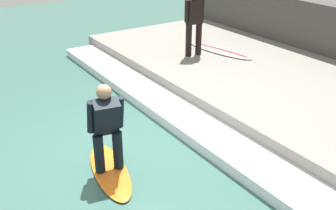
{
  "coord_description": "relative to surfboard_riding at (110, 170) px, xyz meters",
  "views": [
    {
      "loc": [
        -2.67,
        -5.29,
        3.76
      ],
      "look_at": [
        0.88,
        0.0,
        0.7
      ],
      "focal_mm": 42.0,
      "sensor_mm": 36.0,
      "label": 1
    }
  ],
  "objects": [
    {
      "name": "surfboard_riding",
      "position": [
        0.0,
        0.0,
        0.0
      ],
      "size": [
        0.88,
        1.79,
        0.06
      ],
      "color": "orange",
      "rests_on": "ground_plane"
    },
    {
      "name": "surfer_riding",
      "position": [
        0.0,
        0.0,
        0.85
      ],
      "size": [
        0.56,
        0.52,
        1.48
      ],
      "color": "black",
      "rests_on": "surfboard_riding"
    },
    {
      "name": "surfer_waiting_near",
      "position": [
        4.01,
        3.06,
        1.33
      ],
      "size": [
        0.57,
        0.29,
        1.69
      ],
      "color": "black",
      "rests_on": "concrete_ledge"
    },
    {
      "name": "ground_plane",
      "position": [
        0.5,
        0.36,
        -0.03
      ],
      "size": [
        28.0,
        28.0,
        0.0
      ],
      "primitive_type": "plane",
      "color": "#386056"
    },
    {
      "name": "concrete_ledge",
      "position": [
        4.63,
        0.36,
        0.18
      ],
      "size": [
        4.4,
        12.04,
        0.41
      ],
      "primitive_type": "cube",
      "color": "gray",
      "rests_on": "ground_plane"
    },
    {
      "name": "surfboard_waiting_near",
      "position": [
        4.8,
        2.89,
        0.41
      ],
      "size": [
        0.91,
        2.14,
        0.07
      ],
      "color": "beige",
      "rests_on": "concrete_ledge"
    },
    {
      "name": "wave_foam_crest",
      "position": [
        2.0,
        0.36,
        0.07
      ],
      "size": [
        0.87,
        11.44,
        0.2
      ],
      "primitive_type": "cube",
      "color": "silver",
      "rests_on": "ground_plane"
    }
  ]
}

